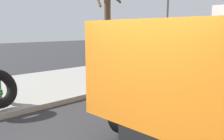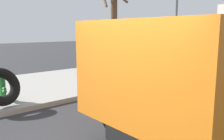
% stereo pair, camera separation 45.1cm
% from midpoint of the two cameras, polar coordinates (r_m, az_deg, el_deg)
% --- Properties ---
extents(bare_tree, '(1.06, 1.11, 4.92)m').
position_cam_midpoint_polar(bare_tree, '(10.67, -2.37, 12.06)').
color(bare_tree, '#4C3823').
rests_on(bare_tree, sidewalk_curb).
extents(street_light_pole, '(0.12, 0.12, 6.53)m').
position_cam_midpoint_polar(street_light_pole, '(12.55, 11.92, 14.56)').
color(street_light_pole, '#595B5E').
rests_on(street_light_pole, sidewalk_curb).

